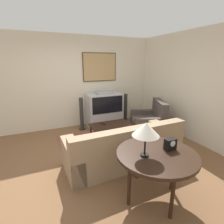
% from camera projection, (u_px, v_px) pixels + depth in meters
% --- Properties ---
extents(ground_plane, '(12.00, 12.00, 0.00)m').
position_uv_depth(ground_plane, '(93.00, 159.00, 3.65)').
color(ground_plane, brown).
extents(wall_back, '(12.00, 0.10, 2.70)m').
position_uv_depth(wall_back, '(70.00, 83.00, 5.14)').
color(wall_back, beige).
rests_on(wall_back, ground_plane).
extents(wall_right, '(0.06, 12.00, 2.70)m').
position_uv_depth(wall_right, '(194.00, 87.00, 4.29)').
color(wall_right, beige).
rests_on(wall_right, ground_plane).
extents(area_rug, '(2.39, 1.69, 0.01)m').
position_uv_depth(area_rug, '(109.00, 141.00, 4.44)').
color(area_rug, brown).
rests_on(area_rug, ground_plane).
extents(tv, '(1.05, 0.54, 1.11)m').
position_uv_depth(tv, '(105.00, 110.00, 5.37)').
color(tv, '#B7B7BC').
rests_on(tv, ground_plane).
extents(couch, '(2.30, 0.92, 0.84)m').
position_uv_depth(couch, '(125.00, 149.00, 3.43)').
color(couch, '#9E8466').
rests_on(couch, ground_plane).
extents(armchair, '(1.14, 1.21, 0.93)m').
position_uv_depth(armchair, '(149.00, 123.00, 4.90)').
color(armchair, '#473D38').
rests_on(armchair, ground_plane).
extents(coffee_table, '(1.00, 0.58, 0.43)m').
position_uv_depth(coffee_table, '(111.00, 126.00, 4.40)').
color(coffee_table, black).
rests_on(coffee_table, ground_plane).
extents(console_table, '(1.10, 1.10, 0.76)m').
position_uv_depth(console_table, '(157.00, 157.00, 2.39)').
color(console_table, black).
rests_on(console_table, ground_plane).
extents(table_lamp, '(0.35, 0.35, 0.47)m').
position_uv_depth(table_lamp, '(146.00, 130.00, 2.20)').
color(table_lamp, black).
rests_on(table_lamp, console_table).
extents(mantel_clock, '(0.16, 0.10, 0.16)m').
position_uv_depth(mantel_clock, '(170.00, 144.00, 2.45)').
color(mantel_clock, black).
rests_on(mantel_clock, console_table).
extents(remote, '(0.12, 0.16, 0.02)m').
position_uv_depth(remote, '(103.00, 124.00, 4.39)').
color(remote, black).
rests_on(remote, coffee_table).
extents(speaker_tower_left, '(0.19, 0.19, 0.97)m').
position_uv_depth(speaker_tower_left, '(82.00, 115.00, 5.10)').
color(speaker_tower_left, black).
rests_on(speaker_tower_left, ground_plane).
extents(speaker_tower_right, '(0.19, 0.19, 0.97)m').
position_uv_depth(speaker_tower_right, '(125.00, 109.00, 5.66)').
color(speaker_tower_right, black).
rests_on(speaker_tower_right, ground_plane).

